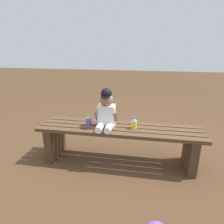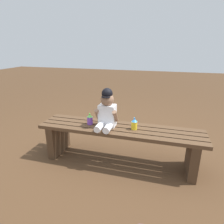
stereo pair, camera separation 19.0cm
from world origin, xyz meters
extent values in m
plane|color=#4C331E|center=(0.00, 0.00, 0.00)|extent=(16.00, 16.00, 0.00)
cube|color=#513823|center=(0.00, -0.14, 0.38)|extent=(1.70, 0.08, 0.04)
cube|color=#513823|center=(0.00, -0.05, 0.38)|extent=(1.70, 0.08, 0.04)
cube|color=#513823|center=(0.00, 0.05, 0.38)|extent=(1.70, 0.08, 0.04)
cube|color=#513823|center=(0.00, 0.14, 0.38)|extent=(1.70, 0.08, 0.04)
cube|color=#452F1E|center=(-0.73, 0.00, 0.18)|extent=(0.08, 0.37, 0.37)
cube|color=#452F1E|center=(0.73, 0.00, 0.18)|extent=(0.08, 0.37, 0.37)
cube|color=white|center=(-0.13, 0.01, 0.52)|extent=(0.17, 0.12, 0.23)
sphere|color=#8C664C|center=(-0.13, 0.01, 0.69)|extent=(0.14, 0.14, 0.14)
cylinder|color=black|center=(-0.13, -0.03, 0.73)|extent=(0.09, 0.09, 0.01)
sphere|color=black|center=(-0.13, 0.01, 0.75)|extent=(0.11, 0.11, 0.11)
cylinder|color=white|center=(-0.18, -0.11, 0.44)|extent=(0.07, 0.16, 0.07)
cylinder|color=white|center=(-0.09, -0.11, 0.44)|extent=(0.07, 0.16, 0.07)
cylinder|color=#8C664C|center=(-0.23, -0.02, 0.53)|extent=(0.04, 0.12, 0.14)
cylinder|color=#8C664C|center=(-0.04, -0.02, 0.53)|extent=(0.04, 0.12, 0.14)
cylinder|color=#8C4CCC|center=(-0.33, 0.00, 0.44)|extent=(0.06, 0.06, 0.08)
cone|color=#66CC4C|center=(-0.33, 0.00, 0.50)|extent=(0.06, 0.06, 0.03)
cylinder|color=#66CC4C|center=(-0.33, 0.00, 0.52)|extent=(0.01, 0.01, 0.02)
cylinder|color=yellow|center=(0.15, 0.00, 0.44)|extent=(0.06, 0.06, 0.08)
cone|color=#338CE5|center=(0.15, 0.00, 0.50)|extent=(0.06, 0.06, 0.03)
cylinder|color=#338CE5|center=(0.15, 0.00, 0.52)|extent=(0.01, 0.01, 0.02)
camera|label=1|loc=(0.24, -1.82, 1.21)|focal=30.92mm
camera|label=2|loc=(0.43, -1.78, 1.21)|focal=30.92mm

